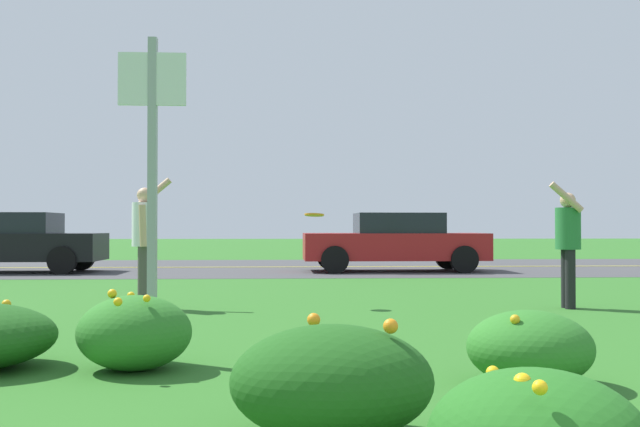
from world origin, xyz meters
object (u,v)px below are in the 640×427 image
(person_catcher_green_shirt, at_px, (568,239))
(car_red_center_left, at_px, (395,242))
(person_thrower_white_shirt, at_px, (145,235))
(sign_post_near_path, at_px, (152,165))
(frisbee_orange, at_px, (314,215))
(car_black_center_right, at_px, (8,242))

(person_catcher_green_shirt, xyz_separation_m, car_red_center_left, (-1.01, 8.86, -0.21))
(person_thrower_white_shirt, xyz_separation_m, person_catcher_green_shirt, (5.76, -0.34, -0.05))
(sign_post_near_path, bearing_deg, frisbee_orange, 70.13)
(sign_post_near_path, height_order, person_thrower_white_shirt, sign_post_near_path)
(person_catcher_green_shirt, height_order, frisbee_orange, person_catcher_green_shirt)
(sign_post_near_path, bearing_deg, car_black_center_right, 113.20)
(person_catcher_green_shirt, height_order, car_red_center_left, person_catcher_green_shirt)
(car_red_center_left, bearing_deg, person_catcher_green_shirt, -83.47)
(person_catcher_green_shirt, relative_size, frisbee_orange, 6.20)
(sign_post_near_path, relative_size, frisbee_orange, 9.70)
(car_red_center_left, bearing_deg, person_thrower_white_shirt, -119.13)
(frisbee_orange, distance_m, car_black_center_right, 10.96)
(car_red_center_left, bearing_deg, sign_post_near_path, -107.40)
(person_thrower_white_shirt, relative_size, frisbee_orange, 6.48)
(car_black_center_right, bearing_deg, sign_post_near_path, -66.80)
(person_thrower_white_shirt, relative_size, car_red_center_left, 0.40)
(sign_post_near_path, bearing_deg, car_red_center_left, 72.60)
(car_black_center_right, bearing_deg, frisbee_orange, -50.15)
(person_catcher_green_shirt, distance_m, frisbee_orange, 3.49)
(car_black_center_right, bearing_deg, person_thrower_white_shirt, -61.15)
(person_catcher_green_shirt, bearing_deg, sign_post_near_path, -142.28)
(person_catcher_green_shirt, relative_size, car_black_center_right, 0.38)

